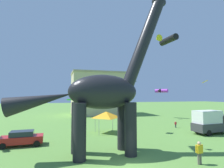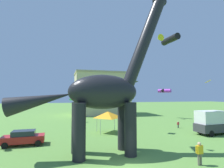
{
  "view_description": "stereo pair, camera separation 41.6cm",
  "coord_description": "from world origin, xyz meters",
  "px_view_note": "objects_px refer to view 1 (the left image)",
  "views": [
    {
      "loc": [
        -5.03,
        -12.56,
        5.3
      ],
      "look_at": [
        -0.31,
        3.62,
        6.36
      ],
      "focal_mm": 29.07,
      "sensor_mm": 36.0,
      "label": 1
    },
    {
      "loc": [
        -4.63,
        -12.67,
        5.3
      ],
      "look_at": [
        -0.31,
        3.62,
        6.36
      ],
      "focal_mm": 29.07,
      "sensor_mm": 36.0,
      "label": 2
    }
  ],
  "objects_px": {
    "parked_sedan_left": "(22,138)",
    "kite_mid_left": "(166,40)",
    "kite_far_left": "(133,82)",
    "parked_box_truck": "(211,122)",
    "kite_mid_right": "(161,91)",
    "dinosaur_sculpture": "(103,92)",
    "kite_drifting": "(205,82)",
    "festival_canopy_tent": "(106,115)",
    "person_watching_child": "(199,150)",
    "person_far_spectator": "(176,124)",
    "kite_high_left": "(69,100)"
  },
  "relations": [
    {
      "from": "kite_far_left",
      "to": "parked_sedan_left",
      "type": "bearing_deg",
      "value": -167.01
    },
    {
      "from": "parked_sedan_left",
      "to": "festival_canopy_tent",
      "type": "height_order",
      "value": "festival_canopy_tent"
    },
    {
      "from": "person_watching_child",
      "to": "kite_far_left",
      "type": "height_order",
      "value": "kite_far_left"
    },
    {
      "from": "person_watching_child",
      "to": "festival_canopy_tent",
      "type": "relative_size",
      "value": 0.55
    },
    {
      "from": "parked_sedan_left",
      "to": "kite_mid_left",
      "type": "bearing_deg",
      "value": -2.54
    },
    {
      "from": "person_watching_child",
      "to": "kite_far_left",
      "type": "relative_size",
      "value": 1.35
    },
    {
      "from": "person_far_spectator",
      "to": "kite_far_left",
      "type": "height_order",
      "value": "kite_far_left"
    },
    {
      "from": "parked_box_truck",
      "to": "person_far_spectator",
      "type": "height_order",
      "value": "parked_box_truck"
    },
    {
      "from": "festival_canopy_tent",
      "to": "kite_high_left",
      "type": "height_order",
      "value": "kite_high_left"
    },
    {
      "from": "kite_far_left",
      "to": "kite_drifting",
      "type": "bearing_deg",
      "value": -1.21
    },
    {
      "from": "dinosaur_sculpture",
      "to": "kite_drifting",
      "type": "bearing_deg",
      "value": 16.5
    },
    {
      "from": "person_far_spectator",
      "to": "kite_far_left",
      "type": "relative_size",
      "value": 0.85
    },
    {
      "from": "kite_high_left",
      "to": "kite_mid_right",
      "type": "distance_m",
      "value": 21.33
    },
    {
      "from": "kite_mid_right",
      "to": "kite_far_left",
      "type": "bearing_deg",
      "value": -133.54
    },
    {
      "from": "parked_sedan_left",
      "to": "person_far_spectator",
      "type": "xyz_separation_m",
      "value": [
        22.14,
        4.65,
        -0.14
      ]
    },
    {
      "from": "parked_box_truck",
      "to": "parked_sedan_left",
      "type": "bearing_deg",
      "value": 174.64
    },
    {
      "from": "parked_sedan_left",
      "to": "kite_mid_left",
      "type": "xyz_separation_m",
      "value": [
        17.61,
        -0.05,
        12.09
      ]
    },
    {
      "from": "parked_box_truck",
      "to": "kite_mid_left",
      "type": "xyz_separation_m",
      "value": [
        -6.45,
        0.71,
        11.25
      ]
    },
    {
      "from": "parked_box_truck",
      "to": "kite_drifting",
      "type": "bearing_deg",
      "value": 50.8
    },
    {
      "from": "parked_sedan_left",
      "to": "kite_mid_right",
      "type": "relative_size",
      "value": 1.34
    },
    {
      "from": "festival_canopy_tent",
      "to": "kite_high_left",
      "type": "xyz_separation_m",
      "value": [
        -4.6,
        12.08,
        1.88
      ]
    },
    {
      "from": "kite_high_left",
      "to": "kite_mid_right",
      "type": "bearing_deg",
      "value": 1.59
    },
    {
      "from": "dinosaur_sculpture",
      "to": "kite_far_left",
      "type": "distance_m",
      "value": 10.75
    },
    {
      "from": "person_far_spectator",
      "to": "kite_high_left",
      "type": "distance_m",
      "value": 20.45
    },
    {
      "from": "kite_mid_right",
      "to": "parked_sedan_left",
      "type": "bearing_deg",
      "value": -148.11
    },
    {
      "from": "festival_canopy_tent",
      "to": "kite_drifting",
      "type": "distance_m",
      "value": 17.29
    },
    {
      "from": "parked_box_truck",
      "to": "kite_far_left",
      "type": "height_order",
      "value": "kite_far_left"
    },
    {
      "from": "kite_high_left",
      "to": "kite_drifting",
      "type": "relative_size",
      "value": 0.83
    },
    {
      "from": "parked_box_truck",
      "to": "kite_far_left",
      "type": "xyz_separation_m",
      "value": [
        -10.0,
        4.0,
        5.6
      ]
    },
    {
      "from": "kite_high_left",
      "to": "kite_mid_right",
      "type": "xyz_separation_m",
      "value": [
        21.23,
        0.59,
        1.97
      ]
    },
    {
      "from": "parked_box_truck",
      "to": "person_watching_child",
      "type": "height_order",
      "value": "parked_box_truck"
    },
    {
      "from": "dinosaur_sculpture",
      "to": "person_far_spectator",
      "type": "xyz_separation_m",
      "value": [
        14.63,
        9.77,
        -4.96
      ]
    },
    {
      "from": "parked_sedan_left",
      "to": "person_watching_child",
      "type": "height_order",
      "value": "person_watching_child"
    },
    {
      "from": "dinosaur_sculpture",
      "to": "festival_canopy_tent",
      "type": "height_order",
      "value": "dinosaur_sculpture"
    },
    {
      "from": "person_far_spectator",
      "to": "kite_high_left",
      "type": "xyz_separation_m",
      "value": [
        -16.52,
        11.47,
        3.76
      ]
    },
    {
      "from": "person_far_spectator",
      "to": "festival_canopy_tent",
      "type": "xyz_separation_m",
      "value": [
        -11.92,
        -0.61,
        1.88
      ]
    },
    {
      "from": "kite_drifting",
      "to": "dinosaur_sculpture",
      "type": "bearing_deg",
      "value": -157.15
    },
    {
      "from": "person_watching_child",
      "to": "kite_drifting",
      "type": "distance_m",
      "value": 18.87
    },
    {
      "from": "kite_drifting",
      "to": "kite_mid_right",
      "type": "relative_size",
      "value": 0.46
    },
    {
      "from": "kite_mid_left",
      "to": "kite_far_left",
      "type": "relative_size",
      "value": 2.47
    },
    {
      "from": "dinosaur_sculpture",
      "to": "parked_sedan_left",
      "type": "xyz_separation_m",
      "value": [
        -7.51,
        5.12,
        -4.81
      ]
    },
    {
      "from": "dinosaur_sculpture",
      "to": "kite_high_left",
      "type": "bearing_deg",
      "value": 88.73
    },
    {
      "from": "parked_box_truck",
      "to": "person_watching_child",
      "type": "xyz_separation_m",
      "value": [
        -9.91,
        -8.73,
        -0.6
      ]
    },
    {
      "from": "parked_sedan_left",
      "to": "kite_mid_left",
      "type": "distance_m",
      "value": 21.36
    },
    {
      "from": "kite_far_left",
      "to": "kite_mid_right",
      "type": "distance_m",
      "value": 18.59
    },
    {
      "from": "kite_far_left",
      "to": "kite_drifting",
      "type": "xyz_separation_m",
      "value": [
        12.67,
        -0.27,
        0.33
      ]
    },
    {
      "from": "kite_mid_left",
      "to": "person_far_spectator",
      "type": "bearing_deg",
      "value": 46.05
    },
    {
      "from": "person_far_spectator",
      "to": "kite_drifting",
      "type": "relative_size",
      "value": 0.75
    },
    {
      "from": "parked_sedan_left",
      "to": "kite_drifting",
      "type": "height_order",
      "value": "kite_drifting"
    },
    {
      "from": "person_watching_child",
      "to": "kite_high_left",
      "type": "distance_m",
      "value": 27.19
    }
  ]
}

